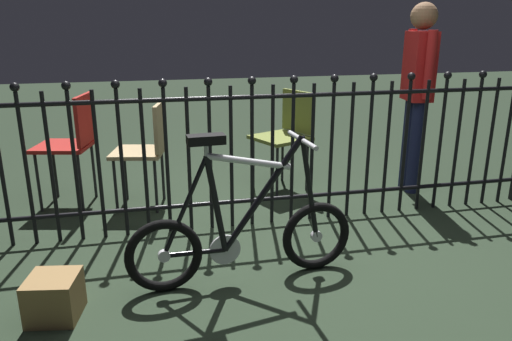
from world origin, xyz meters
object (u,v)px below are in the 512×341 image
object	(u,v)px
bicycle	(243,234)
chair_tan	(147,144)
chair_red	(73,138)
person_visitor	(418,83)
display_crate	(54,297)
chair_olive	(288,130)

from	to	relation	value
bicycle	chair_tan	xyz separation A→B (m)	(-0.50, 1.33, 0.23)
chair_red	person_visitor	distance (m)	2.87
display_crate	chair_tan	bearing A→B (deg)	71.15
bicycle	display_crate	bearing A→B (deg)	-170.98
person_visitor	chair_red	bearing A→B (deg)	174.67
bicycle	chair_olive	xyz separation A→B (m)	(0.71, 1.53, 0.24)
chair_olive	person_visitor	bearing A→B (deg)	-15.70
chair_tan	person_visitor	bearing A→B (deg)	-2.31
chair_red	person_visitor	xyz separation A→B (m)	(2.83, -0.26, 0.39)
bicycle	display_crate	size ratio (longest dim) A/B	5.45
display_crate	chair_red	bearing A→B (deg)	92.24
person_visitor	chair_olive	bearing A→B (deg)	164.30
bicycle	chair_red	xyz separation A→B (m)	(-1.07, 1.50, 0.27)
bicycle	chair_olive	size ratio (longest dim) A/B	1.55
person_visitor	display_crate	xyz separation A→B (m)	(-2.77, -1.40, -0.84)
chair_tan	chair_red	world-z (taller)	chair_red
bicycle	chair_olive	world-z (taller)	bicycle
chair_tan	chair_olive	xyz separation A→B (m)	(1.21, 0.20, 0.02)
display_crate	chair_olive	bearing A→B (deg)	44.56
chair_red	display_crate	bearing A→B (deg)	-87.76
bicycle	display_crate	xyz separation A→B (m)	(-1.01, -0.16, -0.18)
chair_olive	display_crate	world-z (taller)	chair_olive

